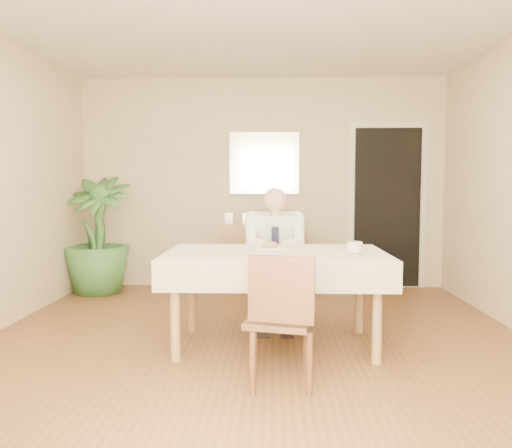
{
  "coord_description": "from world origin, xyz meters",
  "views": [
    {
      "loc": [
        0.14,
        -3.75,
        1.26
      ],
      "look_at": [
        0.0,
        0.35,
        0.95
      ],
      "focal_mm": 35.0,
      "sensor_mm": 36.0,
      "label": 1
    }
  ],
  "objects_px": {
    "coffee_mug": "(355,248)",
    "sideboard": "(264,257)",
    "chair_far": "(275,267)",
    "potted_palm": "(97,235)",
    "seated_man": "(275,250)",
    "dining_table": "(275,262)",
    "chair_near": "(281,314)"
  },
  "relations": [
    {
      "from": "chair_far",
      "to": "sideboard",
      "type": "height_order",
      "value": "chair_far"
    },
    {
      "from": "dining_table",
      "to": "coffee_mug",
      "type": "bearing_deg",
      "value": -14.87
    },
    {
      "from": "chair_far",
      "to": "sideboard",
      "type": "xyz_separation_m",
      "value": [
        -0.13,
        1.33,
        -0.09
      ]
    },
    {
      "from": "chair_near",
      "to": "seated_man",
      "type": "height_order",
      "value": "seated_man"
    },
    {
      "from": "chair_far",
      "to": "seated_man",
      "type": "height_order",
      "value": "seated_man"
    },
    {
      "from": "seated_man",
      "to": "coffee_mug",
      "type": "height_order",
      "value": "seated_man"
    },
    {
      "from": "chair_far",
      "to": "dining_table",
      "type": "bearing_deg",
      "value": -93.46
    },
    {
      "from": "dining_table",
      "to": "seated_man",
      "type": "relative_size",
      "value": 1.38
    },
    {
      "from": "coffee_mug",
      "to": "chair_far",
      "type": "bearing_deg",
      "value": 119.81
    },
    {
      "from": "dining_table",
      "to": "sideboard",
      "type": "xyz_separation_m",
      "value": [
        -0.13,
        2.21,
        -0.27
      ]
    },
    {
      "from": "chair_near",
      "to": "chair_far",
      "type": "bearing_deg",
      "value": 104.0
    },
    {
      "from": "dining_table",
      "to": "chair_far",
      "type": "height_order",
      "value": "chair_far"
    },
    {
      "from": "chair_near",
      "to": "potted_palm",
      "type": "bearing_deg",
      "value": 140.47
    },
    {
      "from": "potted_palm",
      "to": "sideboard",
      "type": "bearing_deg",
      "value": 7.96
    },
    {
      "from": "coffee_mug",
      "to": "sideboard",
      "type": "height_order",
      "value": "coffee_mug"
    },
    {
      "from": "chair_far",
      "to": "seated_man",
      "type": "xyz_separation_m",
      "value": [
        -0.0,
        -0.28,
        0.21
      ]
    },
    {
      "from": "seated_man",
      "to": "potted_palm",
      "type": "relative_size",
      "value": 0.9
    },
    {
      "from": "coffee_mug",
      "to": "sideboard",
      "type": "xyz_separation_m",
      "value": [
        -0.72,
        2.36,
        -0.4
      ]
    },
    {
      "from": "dining_table",
      "to": "potted_palm",
      "type": "xyz_separation_m",
      "value": [
        -2.1,
        1.93,
        0.02
      ]
    },
    {
      "from": "sideboard",
      "to": "coffee_mug",
      "type": "bearing_deg",
      "value": -68.6
    },
    {
      "from": "dining_table",
      "to": "chair_far",
      "type": "relative_size",
      "value": 1.99
    },
    {
      "from": "chair_near",
      "to": "coffee_mug",
      "type": "height_order",
      "value": "same"
    },
    {
      "from": "sideboard",
      "to": "seated_man",
      "type": "bearing_deg",
      "value": -80.99
    },
    {
      "from": "coffee_mug",
      "to": "seated_man",
      "type": "bearing_deg",
      "value": 128.34
    },
    {
      "from": "chair_far",
      "to": "potted_palm",
      "type": "xyz_separation_m",
      "value": [
        -2.1,
        1.05,
        0.21
      ]
    },
    {
      "from": "coffee_mug",
      "to": "sideboard",
      "type": "distance_m",
      "value": 2.5
    },
    {
      "from": "seated_man",
      "to": "potted_palm",
      "type": "bearing_deg",
      "value": 147.41
    },
    {
      "from": "chair_near",
      "to": "potted_palm",
      "type": "distance_m",
      "value": 3.5
    },
    {
      "from": "chair_far",
      "to": "sideboard",
      "type": "distance_m",
      "value": 1.34
    },
    {
      "from": "chair_far",
      "to": "potted_palm",
      "type": "bearing_deg",
      "value": 149.82
    },
    {
      "from": "seated_man",
      "to": "sideboard",
      "type": "distance_m",
      "value": 1.65
    },
    {
      "from": "chair_near",
      "to": "potted_palm",
      "type": "xyz_separation_m",
      "value": [
        -2.13,
        2.77,
        0.22
      ]
    }
  ]
}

